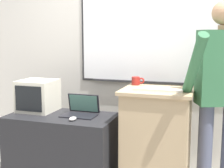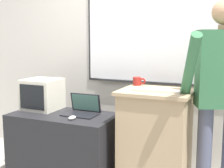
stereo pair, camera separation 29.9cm
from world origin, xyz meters
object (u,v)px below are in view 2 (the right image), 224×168
Objects in this scene: computer_mouse_by_laptop at (72,118)px; person_presenter at (220,89)px; wireless_keyboard at (156,90)px; lectern_podium at (155,142)px; crt_monitor at (42,94)px; laptop at (83,108)px; side_desk at (65,146)px; coffee_mug at (138,81)px.

person_presenter is at bearing 11.92° from computer_mouse_by_laptop.
person_presenter is 4.00× the size of wireless_keyboard.
crt_monitor is at bearing 179.47° from lectern_podium.
laptop is 0.51m from crt_monitor.
coffee_mug is at bearing 21.70° from side_desk.
laptop is at bearing -159.39° from coffee_mug.
wireless_keyboard is 1.30m from crt_monitor.
crt_monitor is (-1.27, 0.01, 0.35)m from lectern_podium.
lectern_podium is at bearing 105.97° from wireless_keyboard.
lectern_podium is at bearing -38.32° from coffee_mug.
lectern_podium is 2.23× the size of wireless_keyboard.
coffee_mug reaches higher than wireless_keyboard.
wireless_keyboard is at bearing 11.65° from computer_mouse_by_laptop.
wireless_keyboard is (0.78, -0.07, 0.25)m from laptop.
laptop is (0.18, 0.08, 0.40)m from side_desk.
crt_monitor reaches higher than wireless_keyboard.
coffee_mug is at bearing 39.84° from computer_mouse_by_laptop.
crt_monitor is (-0.51, 0.24, 0.15)m from computer_mouse_by_laptop.
computer_mouse_by_laptop is 0.73m from coffee_mug.
person_presenter is at bearing 4.92° from side_desk.
side_desk is 1.63m from person_presenter.
side_desk is 1.01m from coffee_mug.
computer_mouse_by_laptop is at bearing 171.01° from person_presenter.
coffee_mug reaches higher than laptop.
wireless_keyboard is at bearing 0.80° from side_desk.
side_desk is 0.61m from crt_monitor.
person_presenter is 0.54m from wireless_keyboard.
coffee_mug is at bearing 20.61° from laptop.
lectern_podium is 0.50m from wireless_keyboard.
person_presenter reaches higher than crt_monitor.
coffee_mug reaches higher than computer_mouse_by_laptop.
crt_monitor reaches higher than computer_mouse_by_laptop.
side_desk is 0.43m from computer_mouse_by_laptop.
computer_mouse_by_laptop is 0.58m from crt_monitor.
person_presenter is 17.61× the size of computer_mouse_by_laptop.
laptop is at bearing -1.07° from crt_monitor.
crt_monitor reaches higher than lectern_podium.
crt_monitor is at bearing 176.52° from wireless_keyboard.
computer_mouse_by_laptop is (-0.75, -0.23, 0.21)m from lectern_podium.
side_desk is at bearing -15.66° from crt_monitor.
wireless_keyboard is (0.02, -0.07, 0.50)m from lectern_podium.
lectern_podium is 0.80m from laptop.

